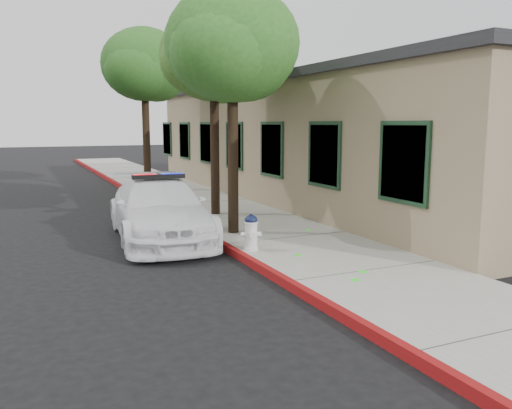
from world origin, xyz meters
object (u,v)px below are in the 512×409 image
object	(u,v)px
street_tree_near	(233,50)
street_tree_mid	(214,60)
police_car	(159,209)
fire_hydrant	(251,232)
street_tree_far	(146,68)
clapboard_building	(333,140)

from	to	relation	value
street_tree_near	street_tree_mid	bearing A→B (deg)	79.01
police_car	fire_hydrant	world-z (taller)	police_car
police_car	street_tree_near	world-z (taller)	street_tree_near
police_car	street_tree_far	bearing A→B (deg)	83.61
clapboard_building	fire_hydrant	bearing A→B (deg)	-133.19
police_car	fire_hydrant	bearing A→B (deg)	-56.31
clapboard_building	street_tree_mid	bearing A→B (deg)	-157.45
police_car	fire_hydrant	xyz separation A→B (m)	(1.30, -2.40, -0.21)
clapboard_building	street_tree_near	world-z (taller)	street_tree_near
clapboard_building	street_tree_far	xyz separation A→B (m)	(-5.87, 4.21, 2.71)
fire_hydrant	street_tree_far	world-z (taller)	street_tree_far
fire_hydrant	street_tree_mid	distance (m)	6.05
clapboard_building	street_tree_near	bearing A→B (deg)	-140.45
street_tree_near	clapboard_building	bearing A→B (deg)	39.55
clapboard_building	street_tree_far	world-z (taller)	street_tree_far
clapboard_building	street_tree_mid	distance (m)	6.37
street_tree_mid	police_car	bearing A→B (deg)	-136.18
police_car	street_tree_far	world-z (taller)	street_tree_far
clapboard_building	fire_hydrant	size ratio (longest dim) A/B	27.96
street_tree_far	street_tree_near	bearing A→B (deg)	-90.68
clapboard_building	police_car	bearing A→B (deg)	-150.29
fire_hydrant	street_tree_near	size ratio (longest dim) A/B	0.13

